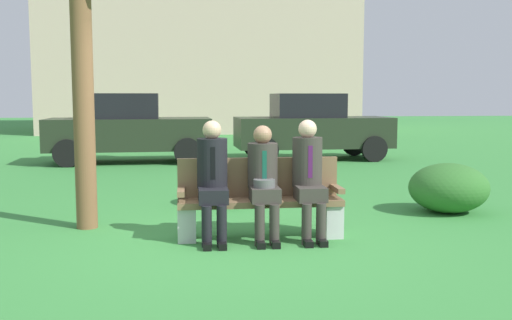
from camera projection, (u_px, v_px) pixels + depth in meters
ground_plane at (231, 244)px, 6.37m from camera, size 80.00×80.00×0.00m
park_bench at (260, 201)px, 6.66m from camera, size 1.86×0.44×0.90m
seated_man_left at (213, 174)px, 6.44m from camera, size 0.34×0.72×1.34m
seated_man_middle at (264, 177)px, 6.50m from camera, size 0.34×0.72×1.28m
seated_man_right at (309, 173)px, 6.57m from camera, size 0.34×0.72×1.34m
shrub_near_bench at (224, 185)px, 8.68m from camera, size 0.95×0.87×0.60m
shrub_mid_lawn at (449, 188)px, 8.07m from camera, size 1.10×1.01×0.69m
parked_car_near at (128, 128)px, 14.16m from camera, size 3.95×1.82×1.68m
parked_car_far at (312, 127)px, 14.83m from camera, size 3.96×1.83×1.68m
building_backdrop at (200, 0)px, 27.94m from camera, size 14.47×8.68×12.38m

